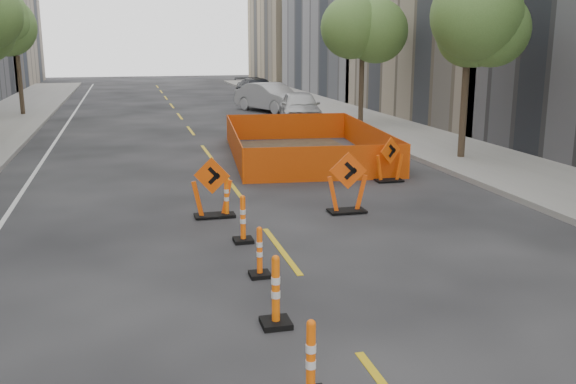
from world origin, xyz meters
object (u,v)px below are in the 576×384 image
object	(u,v)px
channelizer_3	(276,291)
channelizer_4	(260,252)
channelizer_6	(227,197)
chevron_sign_right	(390,159)
channelizer_2	(311,360)
chevron_sign_left	(212,187)
parked_car_mid	(271,97)
parked_car_near	(300,107)
channelizer_5	(243,219)
parked_car_far	(258,90)
chevron_sign_center	(347,182)

from	to	relation	value
channelizer_3	channelizer_4	world-z (taller)	channelizer_3
channelizer_6	chevron_sign_right	distance (m)	5.93
channelizer_2	chevron_sign_left	xyz separation A→B (m)	(-0.05, 8.24, 0.22)
channelizer_4	chevron_sign_left	xyz separation A→B (m)	(-0.29, 4.14, 0.26)
channelizer_2	parked_car_mid	bearing A→B (deg)	78.19
channelizer_2	channelizer_3	bearing A→B (deg)	88.33
channelizer_2	parked_car_near	bearing A→B (deg)	75.09
chevron_sign_right	parked_car_mid	distance (m)	19.71
chevron_sign_right	parked_car_near	size ratio (longest dim) A/B	0.28
channelizer_6	chevron_sign_left	size ratio (longest dim) A/B	0.67
channelizer_4	chevron_sign_left	world-z (taller)	chevron_sign_left
channelizer_5	chevron_sign_right	world-z (taller)	chevron_sign_right
channelizer_2	channelizer_3	distance (m)	2.05
channelizer_4	channelizer_2	bearing A→B (deg)	-93.38
parked_car_near	chevron_sign_left	bearing A→B (deg)	-102.46
channelizer_4	chevron_sign_right	size ratio (longest dim) A/B	0.69
channelizer_2	chevron_sign_right	xyz separation A→B (m)	(5.58, 10.87, 0.17)
channelizer_3	parked_car_near	xyz separation A→B (m)	(6.61, 23.00, 0.26)
channelizer_3	parked_car_near	size ratio (longest dim) A/B	0.23
channelizer_4	channelizer_6	distance (m)	4.10
chevron_sign_left	parked_car_near	size ratio (longest dim) A/B	0.31
channelizer_2	channelizer_6	size ratio (longest dim) A/B	1.05
channelizer_2	parked_car_far	bearing A→B (deg)	79.40
channelizer_6	chevron_sign_center	bearing A→B (deg)	-6.73
channelizer_6	chevron_sign_left	world-z (taller)	chevron_sign_left
parked_car_near	chevron_sign_right	bearing A→B (deg)	-85.09
channelizer_2	chevron_sign_center	xyz separation A→B (m)	(3.19, 7.85, 0.25)
chevron_sign_center	parked_car_near	distance (m)	17.54
channelizer_4	parked_car_near	size ratio (longest dim) A/B	0.19
chevron_sign_right	parked_car_far	distance (m)	26.68
channelizer_6	parked_car_mid	world-z (taller)	parked_car_mid
parked_car_near	parked_car_far	xyz separation A→B (m)	(0.36, 12.47, -0.04)
channelizer_6	chevron_sign_left	distance (m)	0.41
parked_car_mid	channelizer_4	bearing A→B (deg)	-128.01
channelizer_5	parked_car_mid	distance (m)	25.16
channelizer_6	parked_car_far	bearing A→B (deg)	77.06
parked_car_near	parked_car_mid	bearing A→B (deg)	102.20
parked_car_mid	parked_car_far	distance (m)	6.98
channelizer_5	parked_car_near	bearing A→B (deg)	71.42
chevron_sign_right	parked_car_near	world-z (taller)	parked_car_near
channelizer_2	chevron_sign_center	bearing A→B (deg)	67.86
channelizer_2	channelizer_6	world-z (taller)	channelizer_2
channelizer_6	chevron_sign_right	xyz separation A→B (m)	(5.29, 2.68, 0.19)
channelizer_2	chevron_sign_right	world-z (taller)	chevron_sign_right
channelizer_5	parked_car_far	size ratio (longest dim) A/B	0.19
channelizer_6	channelizer_5	bearing A→B (deg)	-89.26
parked_car_near	parked_car_far	distance (m)	12.48
channelizer_5	chevron_sign_right	bearing A→B (deg)	41.92
channelizer_5	channelizer_6	world-z (taller)	channelizer_5
channelizer_6	chevron_sign_right	bearing A→B (deg)	26.85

